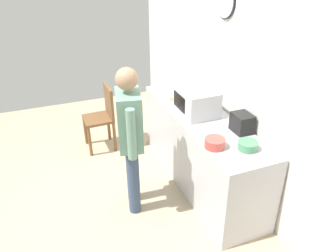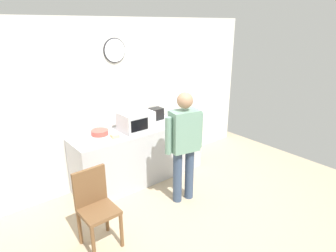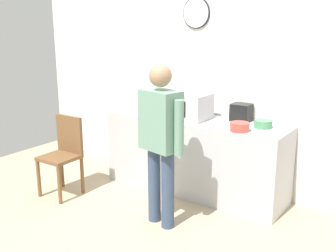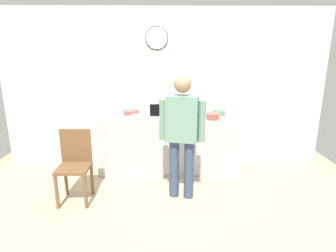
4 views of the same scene
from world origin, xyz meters
name	(u,v)px [view 1 (image 1 of 4)]	position (x,y,z in m)	size (l,w,h in m)	color
ground_plane	(103,198)	(0.00, 0.00, 0.00)	(6.00, 6.00, 0.00)	tan
back_wall	(230,77)	(0.00, 1.60, 1.30)	(5.40, 0.13, 2.60)	silver
kitchen_counter	(200,149)	(0.08, 1.22, 0.46)	(2.23, 0.62, 0.91)	#B7B7BC
microwave	(196,101)	(-0.01, 1.19, 1.06)	(0.50, 0.39, 0.30)	silver
sandwich_plate	(173,99)	(-0.45, 1.08, 0.93)	(0.26, 0.26, 0.07)	white
salad_bowl	(248,145)	(0.89, 1.29, 0.95)	(0.19, 0.19, 0.08)	#4C8E60
cereal_bowl	(190,92)	(-0.54, 1.37, 0.95)	(0.26, 0.26, 0.07)	#C64C42
mixing_bowl	(215,143)	(0.74, 1.02, 0.96)	(0.20, 0.20, 0.09)	#C64C42
toaster	(242,123)	(0.57, 1.43, 1.01)	(0.22, 0.18, 0.20)	black
fork_utensil	(222,132)	(0.52, 1.23, 0.91)	(0.17, 0.02, 0.01)	silver
spoon_utensil	(210,134)	(0.50, 1.10, 0.91)	(0.17, 0.02, 0.01)	silver
person_standing	(130,132)	(0.23, 0.32, 0.95)	(0.58, 0.32, 1.64)	#344561
wooden_chair	(103,115)	(-1.17, 0.29, 0.52)	(0.41, 0.41, 0.94)	brown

